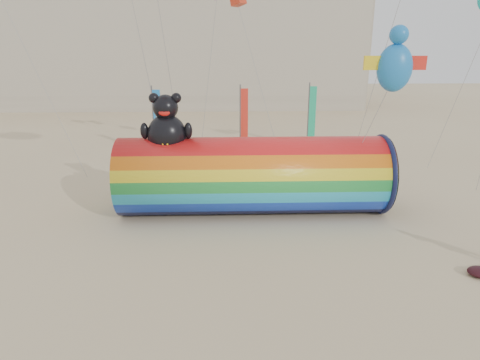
{
  "coord_description": "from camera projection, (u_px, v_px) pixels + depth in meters",
  "views": [
    {
      "loc": [
        -0.13,
        -16.04,
        7.89
      ],
      "look_at": [
        0.5,
        1.5,
        2.4
      ],
      "focal_mm": 32.0,
      "sensor_mm": 36.0,
      "label": 1
    }
  ],
  "objects": [
    {
      "name": "ground",
      "position": [
        229.0,
        246.0,
        17.66
      ],
      "size": [
        160.0,
        160.0,
        0.0
      ],
      "primitive_type": "plane",
      "color": "#CCB58C",
      "rests_on": "ground"
    },
    {
      "name": "hotel_building",
      "position": [
        136.0,
        28.0,
        58.0
      ],
      "size": [
        60.4,
        15.4,
        20.6
      ],
      "color": "#B7AD99",
      "rests_on": "ground"
    },
    {
      "name": "windsock_assembly",
      "position": [
        253.0,
        173.0,
        20.83
      ],
      "size": [
        12.93,
        3.94,
        5.96
      ],
      "color": "red",
      "rests_on": "ground"
    },
    {
      "name": "festival_banners",
      "position": [
        239.0,
        118.0,
        32.84
      ],
      "size": [
        12.64,
        2.43,
        5.2
      ],
      "color": "#59595E",
      "rests_on": "ground"
    }
  ]
}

